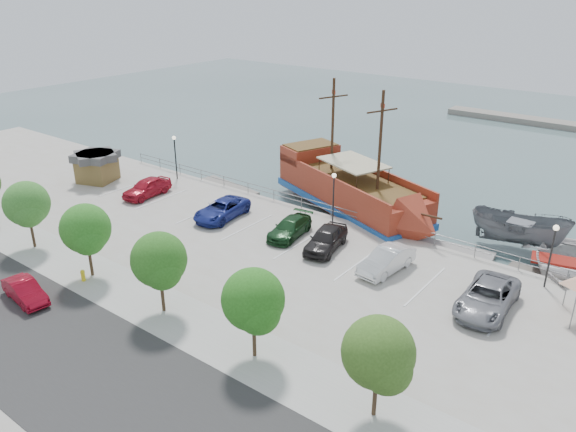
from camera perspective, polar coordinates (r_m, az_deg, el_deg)
The scene contains 27 objects.
ground at distance 40.26m, azimuth -0.60°, elevation -5.16°, with size 160.00×160.00×0.00m, color #425C5E.
street at distance 30.75m, azimuth -19.90°, elevation -14.46°, with size 100.00×8.00×0.04m, color #2E2D2D.
sidewalk at distance 33.53m, azimuth -11.34°, elevation -9.97°, with size 100.00×4.00×0.05m, color #A7A7A3.
seawall_railing at distance 45.40m, azimuth 5.46°, elevation 0.27°, with size 50.00×0.06×1.00m.
pirate_ship at distance 47.97m, azimuth 7.35°, elevation 2.02°, with size 18.82×11.27×11.72m.
patrol_boat at distance 45.61m, azimuth 22.43°, elevation -1.55°, with size 2.70×7.19×2.78m, color slate.
speedboat at distance 43.01m, azimuth 26.08°, elevation -4.56°, with size 5.57×7.80×1.62m, color silver.
dock_west at distance 54.89m, azimuth -6.16°, elevation 2.87°, with size 7.11×2.03×0.41m, color gray.
dock_mid at distance 43.83m, azimuth 15.43°, elevation -3.27°, with size 7.38×2.11×0.42m, color gray.
dock_east at distance 42.05m, azimuth 25.35°, elevation -6.02°, with size 6.19×1.77×0.35m, color #676258.
shed at distance 56.67m, azimuth -18.87°, elevation 4.84°, with size 4.35×4.35×2.80m.
street_sedan at distance 37.58m, azimuth -25.16°, elevation -6.92°, with size 1.37×3.94×1.30m, color maroon.
fire_hydrant at distance 38.51m, azimuth -20.11°, elevation -5.65°, with size 0.29×0.29×0.83m.
lamp_post_left at distance 54.79m, azimuth -11.42°, elevation 6.62°, with size 0.36×0.36×4.28m.
lamp_post_mid at distance 43.49m, azimuth 4.66°, elevation 2.67°, with size 0.36×0.36×4.28m.
lamp_post_right at distance 38.04m, azimuth 25.30°, elevation -2.69°, with size 0.36×0.36×4.28m.
tree_b at distance 43.41m, azimuth -24.99°, elevation 0.97°, with size 3.30×3.20×5.00m.
tree_c at distance 37.67m, azimuth -19.83°, elevation -1.42°, with size 3.30×3.20×5.00m.
tree_d at distance 32.44m, azimuth -12.89°, elevation -4.60°, with size 3.30×3.20×5.00m.
tree_e at distance 27.99m, azimuth -3.43°, elevation -8.78°, with size 3.30×3.20×5.00m.
tree_f at distance 24.74m, azimuth 9.36°, elevation -13.89°, with size 3.30×3.20×5.00m.
parked_car_a at distance 51.56m, azimuth -14.14°, elevation 2.84°, with size 1.93×4.79×1.63m, color #AD1526.
parked_car_c at distance 45.70m, azimuth -6.75°, elevation 0.67°, with size 2.48×5.37×1.49m, color navy.
parked_car_d at distance 42.22m, azimuth 0.18°, elevation -1.20°, with size 1.92×4.71×1.37m, color #163C1C.
parked_car_e at distance 40.22m, azimuth 3.87°, elevation -2.32°, with size 1.96×4.87×1.66m, color black.
parked_car_f at distance 37.83m, azimuth 9.97°, elevation -4.46°, with size 1.65×4.73×1.56m, color silver.
parked_car_g at distance 35.14m, azimuth 19.59°, elevation -7.78°, with size 2.71×5.88×1.63m, color gray.
Camera 1 is at (21.87, -27.91, 18.06)m, focal length 35.00 mm.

